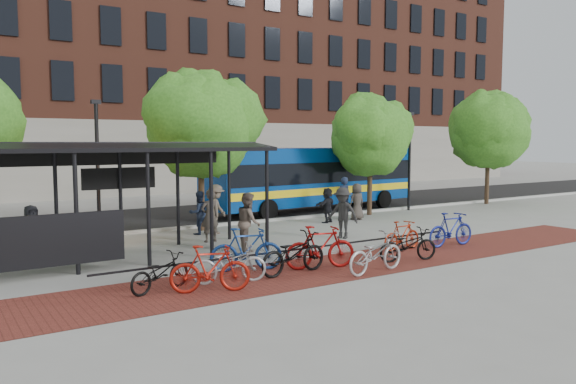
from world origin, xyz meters
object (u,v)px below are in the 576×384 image
bike_8 (408,245)px  lamp_post_left (98,165)px  bike_9 (402,236)px  pedestrian_9 (343,213)px  tree_c (371,132)px  bike_5 (320,247)px  pedestrian_6 (357,202)px  pedestrian_0 (32,231)px  bike_6 (375,253)px  pedestrian_2 (199,213)px  bike_11 (451,229)px  bus (314,175)px  bike_2 (229,264)px  bike_1 (210,269)px  pedestrian_3 (216,209)px  bike_0 (160,273)px  pedestrian_5 (327,205)px  tree_b (202,120)px  pedestrian_8 (248,222)px  lamp_post_right (409,158)px  bike_3 (246,249)px  pedestrian_1 (210,216)px  tree_d (489,127)px  pedestrian_7 (343,198)px  bike_4 (293,254)px  bus_shelter (95,162)px

bike_8 → lamp_post_left: bearing=50.3°
bike_9 → pedestrian_9: bearing=-0.9°
tree_c → bike_5: tree_c is taller
pedestrian_9 → pedestrian_6: bearing=107.2°
pedestrian_0 → bike_6: bearing=-58.4°
pedestrian_2 → bike_11: bearing=127.2°
bus → bike_2: bus is taller
bike_1 → pedestrian_3: pedestrian_3 is taller
bike_0 → pedestrian_9: pedestrian_9 is taller
pedestrian_5 → pedestrian_9: size_ratio=0.82×
bike_11 → pedestrian_6: bearing=-9.0°
tree_b → pedestrian_6: bearing=-8.7°
tree_c → pedestrian_8: tree_c is taller
bike_6 → bike_8: 1.93m
lamp_post_right → pedestrian_5: 6.81m
bike_1 → bike_3: bearing=-29.5°
bike_3 → bike_2: bearing=151.4°
bike_1 → pedestrian_8: (3.28, 4.02, 0.39)m
bike_3 → pedestrian_2: pedestrian_2 is taller
bike_5 → pedestrian_3: size_ratio=1.07×
tree_b → pedestrian_8: size_ratio=3.34×
tree_c → pedestrian_1: (-9.94, -2.63, -3.12)m
tree_b → tree_d: (18.00, 0.00, 0.01)m
lamp_post_right → bike_9: (-8.24, -7.85, -2.24)m
tree_b → pedestrian_8: tree_b is taller
pedestrian_1 → pedestrian_3: bearing=-124.4°
bike_1 → pedestrian_5: 12.22m
bike_5 → pedestrian_3: (0.17, 7.09, 0.35)m
tree_b → tree_d: tree_d is taller
bike_2 → pedestrian_9: pedestrian_9 is taller
bike_5 → pedestrian_9: bearing=-29.5°
lamp_post_right → bike_11: 10.58m
tree_d → bike_3: bearing=-159.8°
tree_d → bike_11: (-12.39, -7.98, -3.87)m
bus → bike_3: (-9.48, -9.97, -1.27)m
pedestrian_7 → pedestrian_1: bearing=18.2°
bike_8 → pedestrian_1: bearing=43.7°
lamp_post_right → pedestrian_2: lamp_post_right is taller
pedestrian_5 → bike_4: bearing=23.2°
bus_shelter → bike_2: size_ratio=5.48×
pedestrian_2 → pedestrian_1: bearing=74.5°
bike_6 → pedestrian_2: size_ratio=1.24×
bike_4 → pedestrian_2: bearing=-10.8°
bike_0 → pedestrian_6: 13.95m
bike_8 → pedestrian_3: 8.17m
bike_8 → bike_9: bearing=-24.4°
bike_3 → lamp_post_right: bearing=-43.0°
bike_1 → pedestrian_3: bearing=-5.9°
tree_c → pedestrian_5: tree_c is taller
bike_0 → pedestrian_0: (-1.92, 6.00, 0.36)m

